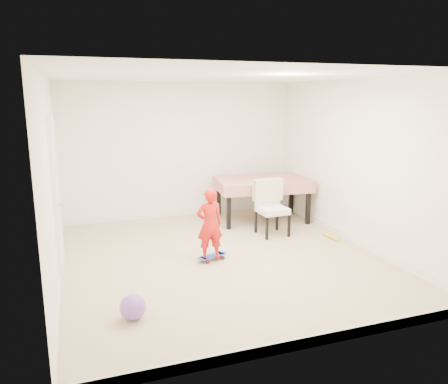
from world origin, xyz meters
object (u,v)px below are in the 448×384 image
object	(u,v)px
balloon	(133,307)
dining_table	(262,200)
dining_chair	(273,208)
skateboard	(212,258)
child	(210,227)

from	to	relation	value
balloon	dining_table	bearing A→B (deg)	46.91
dining_chair	dining_table	bearing A→B (deg)	74.41
dining_table	balloon	distance (m)	4.20
skateboard	balloon	distance (m)	1.90
dining_chair	skateboard	world-z (taller)	dining_chair
skateboard	child	bearing A→B (deg)	-160.62
dining_chair	child	size ratio (longest dim) A/B	0.91
dining_table	dining_chair	world-z (taller)	dining_chair
dining_table	skateboard	size ratio (longest dim) A/B	3.44
skateboard	child	distance (m)	0.49
child	skateboard	bearing A→B (deg)	-141.45
child	balloon	world-z (taller)	child
dining_chair	child	distance (m)	1.62
dining_table	dining_chair	size ratio (longest dim) A/B	1.81
skateboard	child	world-z (taller)	child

